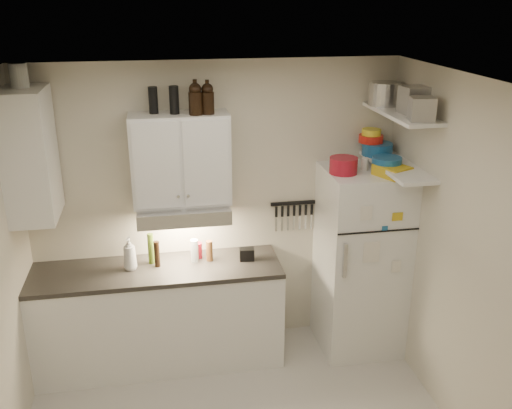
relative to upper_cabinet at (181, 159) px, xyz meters
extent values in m
cube|color=white|center=(0.30, -1.33, 0.78)|extent=(3.20, 3.00, 0.02)
cube|color=beige|center=(0.30, 0.18, -0.53)|extent=(3.20, 0.02, 2.60)
cube|color=beige|center=(1.91, -1.33, -0.53)|extent=(0.02, 3.00, 2.60)
cube|color=white|center=(-0.25, -0.14, -1.39)|extent=(2.10, 0.60, 0.88)
cube|color=#2C2926|center=(-0.25, -0.14, -0.93)|extent=(2.10, 0.62, 0.04)
cube|color=white|center=(0.00, 0.00, 0.00)|extent=(0.80, 0.33, 0.75)
cube|color=white|center=(-1.14, -0.14, 0.12)|extent=(0.33, 0.55, 1.00)
cube|color=silver|center=(0.00, -0.06, -0.44)|extent=(0.76, 0.46, 0.12)
cube|color=white|center=(1.55, -0.18, -0.98)|extent=(0.70, 0.68, 1.70)
cube|color=white|center=(1.75, -0.31, 0.38)|extent=(0.30, 0.95, 0.03)
cube|color=white|center=(1.75, -0.31, -0.07)|extent=(0.30, 0.95, 0.03)
cube|color=black|center=(1.00, 0.15, -0.51)|extent=(0.42, 0.02, 0.03)
cylinder|color=maroon|center=(1.32, -0.23, -0.06)|extent=(0.24, 0.24, 0.13)
cube|color=gold|center=(1.69, -0.37, -0.08)|extent=(0.30, 0.32, 0.09)
cylinder|color=silver|center=(1.53, -0.17, -0.07)|extent=(0.08, 0.08, 0.10)
cylinder|color=silver|center=(1.72, -0.02, 0.49)|extent=(0.29, 0.29, 0.19)
cube|color=#AAAAAD|center=(1.81, -0.39, 0.49)|extent=(0.22, 0.20, 0.21)
cube|color=#AAAAAD|center=(1.75, -0.66, 0.48)|extent=(0.21, 0.21, 0.17)
cylinder|color=#185489|center=(1.70, 0.01, 0.00)|extent=(0.27, 0.27, 0.11)
cylinder|color=red|center=(1.65, 0.05, 0.09)|extent=(0.21, 0.21, 0.06)
cylinder|color=yellow|center=(1.65, 0.05, 0.15)|extent=(0.17, 0.17, 0.05)
cylinder|color=#185489|center=(1.67, -0.29, -0.02)|extent=(0.30, 0.30, 0.06)
cylinder|color=black|center=(-0.03, -0.01, 0.48)|extent=(0.10, 0.10, 0.22)
cylinder|color=black|center=(-0.19, 0.04, 0.48)|extent=(0.10, 0.10, 0.21)
cylinder|color=silver|center=(-1.14, -0.09, 0.71)|extent=(0.16, 0.16, 0.18)
imported|color=white|center=(-0.46, -0.11, -0.75)|extent=(0.15, 0.15, 0.32)
cylinder|color=brown|center=(0.21, -0.07, -0.81)|extent=(0.08, 0.08, 0.18)
cylinder|color=#455E17|center=(-0.29, -0.03, -0.77)|extent=(0.07, 0.07, 0.27)
cylinder|color=black|center=(-0.24, -0.10, -0.79)|extent=(0.06, 0.06, 0.23)
cylinder|color=silver|center=(0.08, -0.07, -0.80)|extent=(0.08, 0.08, 0.20)
cylinder|color=maroon|center=(0.12, 0.00, -0.83)|extent=(0.08, 0.08, 0.14)
cube|color=black|center=(0.53, -0.11, -0.85)|extent=(0.13, 0.10, 0.11)
camera|label=1|loc=(-0.19, -4.54, 1.27)|focal=40.00mm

